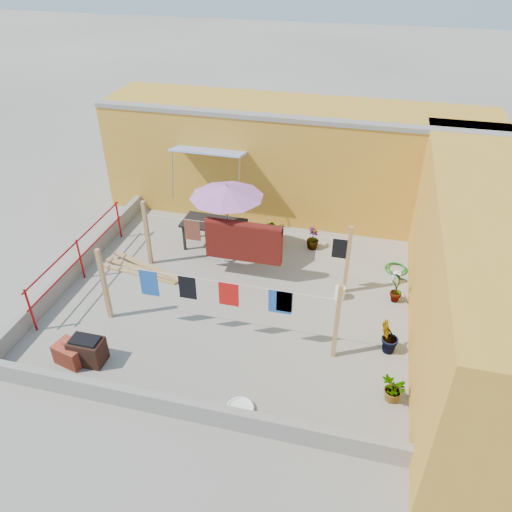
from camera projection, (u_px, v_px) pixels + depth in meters
name	position (u px, v px, depth m)	size (l,w,h in m)	color
ground	(235.00, 296.00, 11.85)	(80.00, 80.00, 0.00)	#9E998E
wall_back	(294.00, 159.00, 14.65)	(11.00, 3.27, 3.21)	#C18C2A
wall_right	(484.00, 272.00, 9.91)	(2.40, 9.00, 3.20)	#C18C2A
parapet_front	(178.00, 407.00, 8.84)	(8.30, 0.16, 0.44)	gray
parapet_left	(79.00, 264.00, 12.56)	(0.16, 7.30, 0.44)	gray
red_railing	(79.00, 253.00, 12.07)	(0.05, 4.20, 1.10)	#9F0F13
clothesline_rig	(241.00, 248.00, 11.74)	(5.09, 2.35, 1.80)	tan
patio_umbrella	(227.00, 192.00, 12.06)	(1.98, 1.98, 2.19)	gray
outdoor_table	(214.00, 225.00, 13.26)	(1.69, 0.88, 0.78)	black
brick_stack	(71.00, 353.00, 9.96)	(0.68, 0.56, 0.52)	#B23F29
lumber_pile	(142.00, 270.00, 12.63)	(2.34, 0.89, 0.14)	tan
brazier	(88.00, 350.00, 9.93)	(0.66, 0.44, 0.59)	black
white_basin	(240.00, 408.00, 9.04)	(0.52, 0.52, 0.09)	white
water_jug_a	(396.00, 277.00, 12.24)	(0.20, 0.20, 0.31)	white
water_jug_b	(340.00, 293.00, 11.69)	(0.23, 0.23, 0.37)	white
green_hose	(396.00, 269.00, 12.72)	(0.57, 0.57, 0.08)	#186E19
plant_back_a	(273.00, 232.00, 13.64)	(0.63, 0.55, 0.71)	#175118
plant_back_b	(313.00, 239.00, 13.43)	(0.34, 0.34, 0.61)	#175118
plant_right_a	(398.00, 287.00, 11.45)	(0.45, 0.30, 0.85)	#175118
plant_right_b	(389.00, 338.00, 10.09)	(0.43, 0.35, 0.78)	#175118
plant_right_c	(394.00, 390.00, 9.10)	(0.51, 0.44, 0.57)	#175118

